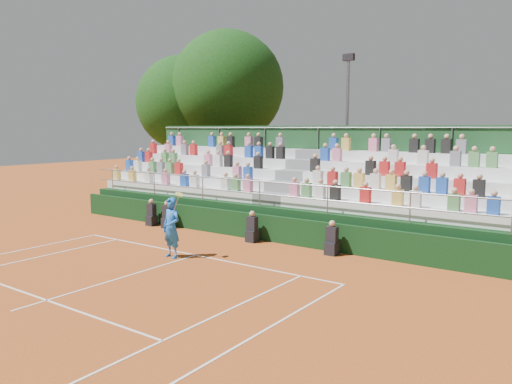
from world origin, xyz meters
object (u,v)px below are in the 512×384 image
Objects in this scene: tree_west at (183,103)px; floodlight_mast at (347,120)px; tennis_player at (171,228)px; tree_east at (227,87)px.

tree_west is 1.12× the size of floodlight_mast.
tennis_player is 0.27× the size of floodlight_mast.
tree_east is 1.29× the size of floodlight_mast.
floodlight_mast is (8.88, -1.01, -2.14)m from tree_east.
tree_west is (-11.98, 13.17, 4.93)m from tennis_player.
tennis_player is 0.21× the size of tree_east.
tree_east is (3.30, 0.61, 0.92)m from tree_west.
tree_east reaches higher than tennis_player.
tree_west is 0.87× the size of tree_east.
tree_east is at bearing 173.48° from floodlight_mast.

